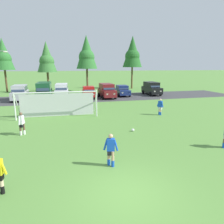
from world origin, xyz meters
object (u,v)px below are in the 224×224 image
at_px(soccer_ball, 133,130).
at_px(player_midfield_center, 22,124).
at_px(parked_car_slot_far_left, 20,93).
at_px(parked_car_slot_center, 89,92).
at_px(parked_car_slot_right, 122,90).
at_px(parked_car_slot_center_left, 62,91).
at_px(parked_car_slot_center_right, 107,91).
at_px(player_defender_far, 160,107).
at_px(parked_car_slot_far_right, 152,88).
at_px(player_winger_left, 111,150).
at_px(parked_car_slot_left, 44,91).
at_px(soccer_goal, 58,103).

height_order(soccer_ball, player_midfield_center, player_midfield_center).
height_order(parked_car_slot_far_left, parked_car_slot_center, parked_car_slot_far_left).
relative_size(soccer_ball, parked_car_slot_right, 0.05).
distance_m(parked_car_slot_center_left, parked_car_slot_center_right, 6.92).
relative_size(parked_car_slot_center_left, parked_car_slot_center, 1.10).
bearing_deg(player_defender_far, parked_car_slot_far_left, 139.30).
bearing_deg(parked_car_slot_far_right, parked_car_slot_center_left, 179.00).
distance_m(player_defender_far, player_winger_left, 11.68).
bearing_deg(parked_car_slot_center, soccer_ball, -87.03).
bearing_deg(parked_car_slot_right, soccer_ball, -104.62).
relative_size(parked_car_slot_far_left, parked_car_slot_left, 0.96).
bearing_deg(parked_car_slot_center_right, player_defender_far, -77.93).
relative_size(parked_car_slot_center, parked_car_slot_right, 1.00).
bearing_deg(soccer_goal, parked_car_slot_far_left, 115.43).
xyz_separation_m(soccer_goal, parked_car_slot_center_right, (7.23, 10.46, -0.18)).
height_order(soccer_ball, parked_car_slot_center, parked_car_slot_center).
distance_m(parked_car_slot_left, parked_car_slot_far_right, 17.37).
bearing_deg(parked_car_slot_right, player_defender_far, -91.26).
bearing_deg(parked_car_slot_far_left, parked_car_slot_left, -9.09).
relative_size(soccer_goal, player_defender_far, 4.56).
xyz_separation_m(player_winger_left, parked_car_slot_center, (1.98, 22.33, 0.05)).
height_order(player_winger_left, parked_car_slot_right, parked_car_slot_right).
bearing_deg(parked_car_slot_left, soccer_goal, -79.68).
xyz_separation_m(parked_car_slot_center_right, parked_car_slot_right, (2.95, 1.47, -0.24)).
relative_size(player_defender_far, parked_car_slot_center, 0.38).
distance_m(parked_car_slot_center, parked_car_slot_far_right, 10.87).
bearing_deg(parked_car_slot_center_right, soccer_goal, -124.65).
relative_size(parked_car_slot_right, parked_car_slot_far_right, 0.93).
height_order(player_midfield_center, player_winger_left, same).
distance_m(parked_car_slot_far_left, parked_car_slot_center_left, 5.89).
xyz_separation_m(parked_car_slot_left, parked_car_slot_right, (12.11, 1.33, -0.47)).
bearing_deg(player_winger_left, parked_car_slot_center, 84.93).
height_order(soccer_ball, parked_car_slot_far_right, parked_car_slot_far_right).
bearing_deg(parked_car_slot_center, parked_car_slot_center_left, 168.82).
distance_m(soccer_ball, parked_car_slot_left, 18.41).
bearing_deg(parked_car_slot_right, parked_car_slot_far_left, -177.08).
distance_m(player_defender_far, parked_car_slot_center, 14.27).
bearing_deg(parked_car_slot_center_right, parked_car_slot_center_left, 166.09).
xyz_separation_m(player_winger_left, parked_car_slot_left, (-4.48, 21.61, 0.52)).
height_order(parked_car_slot_left, parked_car_slot_center_right, parked_car_slot_left).
height_order(soccer_goal, parked_car_slot_right, soccer_goal).
distance_m(soccer_goal, player_midfield_center, 5.58).
xyz_separation_m(soccer_ball, player_defender_far, (4.43, 4.31, 0.71)).
xyz_separation_m(parked_car_slot_far_left, parked_car_slot_left, (3.37, -0.54, 0.23)).
bearing_deg(player_winger_left, parked_car_slot_right, 71.61).
height_order(soccer_goal, parked_car_slot_left, soccer_goal).
distance_m(soccer_ball, parked_car_slot_far_left, 20.44).
height_order(parked_car_slot_far_left, parked_car_slot_right, parked_car_slot_far_left).
bearing_deg(parked_car_slot_right, soccer_goal, -130.46).
relative_size(soccer_ball, parked_car_slot_left, 0.05).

